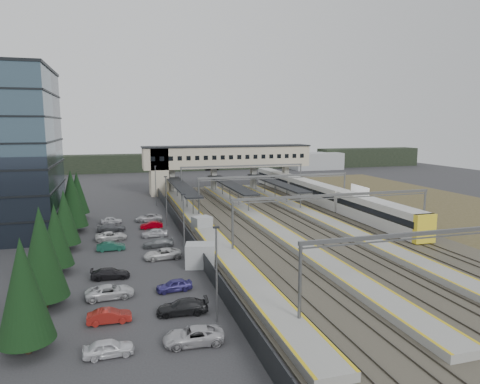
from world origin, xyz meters
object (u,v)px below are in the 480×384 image
object	(u,v)px
relay_cabin_near	(200,255)
billboard	(360,195)
relay_cabin_far	(202,224)
footbridge	(216,159)
train	(317,193)

from	to	relation	value
relay_cabin_near	billboard	size ratio (longest dim) A/B	0.61
relay_cabin_far	footbridge	xyz separation A→B (m)	(11.04, 37.32, 6.73)
relay_cabin_near	train	world-z (taller)	train
relay_cabin_far	billboard	distance (m)	30.12
relay_cabin_far	billboard	size ratio (longest dim) A/B	0.51
relay_cabin_far	footbridge	bearing A→B (deg)	73.52
relay_cabin_near	train	distance (m)	44.61
train	relay_cabin_far	bearing A→B (deg)	-148.53
billboard	relay_cabin_far	bearing A→B (deg)	-171.33
relay_cabin_near	footbridge	distance (m)	55.29
relay_cabin_far	billboard	world-z (taller)	billboard
relay_cabin_near	footbridge	bearing A→B (deg)	74.83
relay_cabin_near	billboard	distance (m)	38.76
footbridge	billboard	world-z (taller)	footbridge
relay_cabin_far	train	bearing A→B (deg)	31.47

